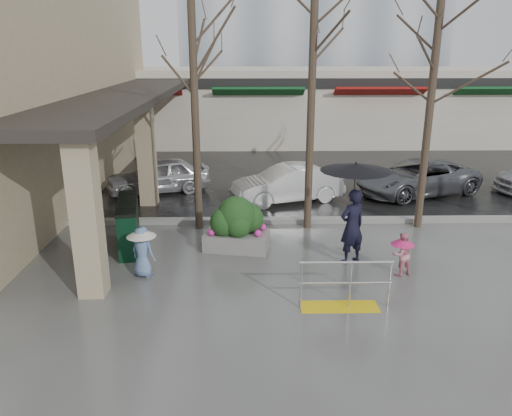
{
  "coord_description": "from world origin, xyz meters",
  "views": [
    {
      "loc": [
        -0.58,
        -10.3,
        5.08
      ],
      "look_at": [
        -0.36,
        1.45,
        1.3
      ],
      "focal_mm": 35.0,
      "sensor_mm": 36.0,
      "label": 1
    }
  ],
  "objects_px": {
    "tree_mideast": "(435,56)",
    "car_b": "(287,184)",
    "tree_midwest": "(313,42)",
    "car_c": "(417,177)",
    "child_blue": "(142,247)",
    "news_boxes": "(129,224)",
    "planter": "(237,224)",
    "handrail": "(343,291)",
    "car_a": "(158,175)",
    "tree_west": "(193,48)",
    "woman": "(354,199)",
    "child_pink": "(402,251)"
  },
  "relations": [
    {
      "from": "news_boxes",
      "to": "tree_mideast",
      "type": "bearing_deg",
      "value": -1.11
    },
    {
      "from": "child_blue",
      "to": "news_boxes",
      "type": "bearing_deg",
      "value": -44.13
    },
    {
      "from": "tree_midwest",
      "to": "child_blue",
      "type": "relative_size",
      "value": 5.8
    },
    {
      "from": "tree_mideast",
      "to": "news_boxes",
      "type": "height_order",
      "value": "tree_mideast"
    },
    {
      "from": "car_b",
      "to": "car_c",
      "type": "xyz_separation_m",
      "value": [
        4.77,
        0.82,
        0.0
      ]
    },
    {
      "from": "car_b",
      "to": "tree_mideast",
      "type": "bearing_deg",
      "value": 36.42
    },
    {
      "from": "woman",
      "to": "news_boxes",
      "type": "height_order",
      "value": "woman"
    },
    {
      "from": "tree_mideast",
      "to": "news_boxes",
      "type": "bearing_deg",
      "value": -170.34
    },
    {
      "from": "tree_mideast",
      "to": "child_pink",
      "type": "distance_m",
      "value": 5.59
    },
    {
      "from": "car_a",
      "to": "planter",
      "type": "bearing_deg",
      "value": 10.47
    },
    {
      "from": "tree_midwest",
      "to": "car_a",
      "type": "distance_m",
      "value": 7.85
    },
    {
      "from": "news_boxes",
      "to": "car_a",
      "type": "relative_size",
      "value": 0.62
    },
    {
      "from": "planter",
      "to": "child_pink",
      "type": "bearing_deg",
      "value": -22.9
    },
    {
      "from": "planter",
      "to": "car_c",
      "type": "height_order",
      "value": "planter"
    },
    {
      "from": "planter",
      "to": "news_boxes",
      "type": "bearing_deg",
      "value": 174.94
    },
    {
      "from": "tree_mideast",
      "to": "car_c",
      "type": "relative_size",
      "value": 1.43
    },
    {
      "from": "car_a",
      "to": "tree_west",
      "type": "bearing_deg",
      "value": 7.46
    },
    {
      "from": "tree_midwest",
      "to": "child_pink",
      "type": "xyz_separation_m",
      "value": [
        1.8,
        -3.28,
        -4.65
      ]
    },
    {
      "from": "news_boxes",
      "to": "car_c",
      "type": "relative_size",
      "value": 0.51
    },
    {
      "from": "news_boxes",
      "to": "car_c",
      "type": "xyz_separation_m",
      "value": [
        9.3,
        4.84,
        -0.0
      ]
    },
    {
      "from": "tree_midwest",
      "to": "car_a",
      "type": "height_order",
      "value": "tree_midwest"
    },
    {
      "from": "tree_mideast",
      "to": "news_boxes",
      "type": "xyz_separation_m",
      "value": [
        -8.23,
        -1.4,
        -4.23
      ]
    },
    {
      "from": "tree_mideast",
      "to": "car_a",
      "type": "height_order",
      "value": "tree_mideast"
    },
    {
      "from": "handrail",
      "to": "woman",
      "type": "relative_size",
      "value": 0.74
    },
    {
      "from": "handrail",
      "to": "child_blue",
      "type": "height_order",
      "value": "child_blue"
    },
    {
      "from": "handrail",
      "to": "tree_west",
      "type": "relative_size",
      "value": 0.28
    },
    {
      "from": "car_a",
      "to": "child_pink",
      "type": "bearing_deg",
      "value": 25.81
    },
    {
      "from": "child_pink",
      "to": "news_boxes",
      "type": "relative_size",
      "value": 0.45
    },
    {
      "from": "tree_mideast",
      "to": "car_b",
      "type": "bearing_deg",
      "value": 144.7
    },
    {
      "from": "planter",
      "to": "news_boxes",
      "type": "xyz_separation_m",
      "value": [
        -2.87,
        0.25,
        -0.06
      ]
    },
    {
      "from": "tree_mideast",
      "to": "car_c",
      "type": "distance_m",
      "value": 5.56
    },
    {
      "from": "tree_midwest",
      "to": "car_b",
      "type": "bearing_deg",
      "value": 98.55
    },
    {
      "from": "child_pink",
      "to": "news_boxes",
      "type": "distance_m",
      "value": 6.99
    },
    {
      "from": "tree_midwest",
      "to": "car_c",
      "type": "distance_m",
      "value": 7.22
    },
    {
      "from": "tree_west",
      "to": "child_pink",
      "type": "bearing_deg",
      "value": -33.28
    },
    {
      "from": "child_pink",
      "to": "car_c",
      "type": "relative_size",
      "value": 0.23
    },
    {
      "from": "planter",
      "to": "car_b",
      "type": "distance_m",
      "value": 4.58
    },
    {
      "from": "car_a",
      "to": "handrail",
      "type": "bearing_deg",
      "value": 13.05
    },
    {
      "from": "car_a",
      "to": "car_c",
      "type": "bearing_deg",
      "value": 69.45
    },
    {
      "from": "tree_mideast",
      "to": "woman",
      "type": "distance_m",
      "value": 4.82
    },
    {
      "from": "woman",
      "to": "car_a",
      "type": "xyz_separation_m",
      "value": [
        -5.81,
        6.42,
        -1.0
      ]
    },
    {
      "from": "car_b",
      "to": "car_c",
      "type": "bearing_deg",
      "value": 81.51
    },
    {
      "from": "tree_mideast",
      "to": "planter",
      "type": "xyz_separation_m",
      "value": [
        -5.35,
        -1.65,
        -4.17
      ]
    },
    {
      "from": "tree_midwest",
      "to": "tree_west",
      "type": "bearing_deg",
      "value": -180.0
    },
    {
      "from": "car_a",
      "to": "tree_midwest",
      "type": "bearing_deg",
      "value": 34.52
    },
    {
      "from": "tree_midwest",
      "to": "news_boxes",
      "type": "bearing_deg",
      "value": -164.14
    },
    {
      "from": "child_blue",
      "to": "car_b",
      "type": "relative_size",
      "value": 0.32
    },
    {
      "from": "tree_west",
      "to": "news_boxes",
      "type": "bearing_deg",
      "value": -140.97
    },
    {
      "from": "woman",
      "to": "child_pink",
      "type": "distance_m",
      "value": 1.64
    },
    {
      "from": "handrail",
      "to": "child_blue",
      "type": "xyz_separation_m",
      "value": [
        -4.36,
        1.57,
        0.34
      ]
    }
  ]
}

